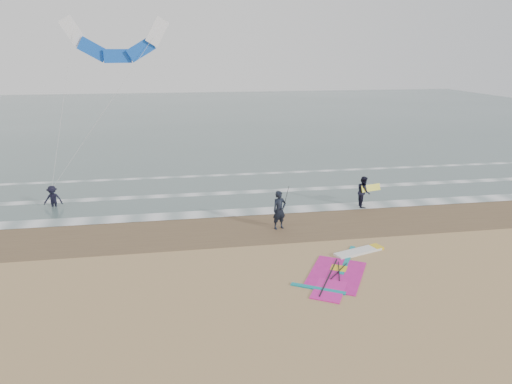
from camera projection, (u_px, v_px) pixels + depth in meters
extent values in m
plane|color=tan|center=(304.00, 278.00, 18.56)|extent=(120.00, 120.00, 0.00)
cube|color=#47605E|center=(214.00, 117.00, 63.78)|extent=(120.00, 80.00, 0.02)
cube|color=brown|center=(275.00, 225.00, 24.21)|extent=(120.00, 5.00, 0.01)
cube|color=white|center=(267.00, 211.00, 26.28)|extent=(120.00, 1.20, 0.02)
cube|color=white|center=(256.00, 192.00, 29.86)|extent=(120.00, 0.70, 0.02)
cube|color=white|center=(246.00, 174.00, 34.10)|extent=(120.00, 0.50, 0.01)
cube|color=white|center=(358.00, 252.00, 20.86)|extent=(2.42, 1.28, 0.11)
cube|color=yellow|center=(376.00, 247.00, 21.33)|extent=(0.58, 0.67, 0.12)
cube|color=#DC1B96|center=(336.00, 274.00, 18.83)|extent=(3.30, 3.65, 0.04)
cube|color=#DC1B96|center=(329.00, 290.00, 17.57)|extent=(1.83, 2.03, 0.04)
cube|color=#0C8C99|center=(347.00, 260.00, 20.13)|extent=(1.69, 2.71, 0.05)
cube|color=#0C8C99|center=(318.00, 289.00, 17.68)|extent=(1.98, 1.26, 0.05)
cube|color=yellow|center=(339.00, 268.00, 19.32)|extent=(0.85, 0.82, 0.05)
cylinder|color=black|center=(329.00, 276.00, 18.59)|extent=(1.74, 2.97, 0.06)
cylinder|color=black|center=(339.00, 271.00, 19.02)|extent=(1.16, 1.29, 0.04)
cylinder|color=black|center=(339.00, 271.00, 19.02)|extent=(0.56, 1.62, 0.04)
imported|color=black|center=(279.00, 210.00, 23.43)|extent=(0.86, 0.69, 2.03)
imported|color=black|center=(363.00, 192.00, 26.79)|extent=(0.85, 1.01, 1.85)
imported|color=black|center=(52.00, 194.00, 26.73)|extent=(1.12, 0.70, 1.66)
cylinder|color=black|center=(285.00, 201.00, 23.34)|extent=(0.17, 0.86, 1.82)
cube|color=yellow|center=(371.00, 188.00, 26.68)|extent=(1.30, 0.51, 0.39)
cube|color=white|center=(73.00, 31.00, 26.84)|extent=(1.51, 0.40, 1.82)
cube|color=blue|center=(93.00, 49.00, 27.31)|extent=(1.80, 0.46, 1.52)
cube|color=blue|center=(118.00, 56.00, 27.64)|extent=(1.62, 0.42, 0.81)
cube|color=blue|center=(141.00, 49.00, 27.75)|extent=(1.80, 0.46, 1.52)
cube|color=white|center=(157.00, 32.00, 27.60)|extent=(1.51, 0.40, 1.82)
cylinder|color=beige|center=(62.00, 110.00, 26.75)|extent=(1.64, 2.74, 8.87)
cylinder|color=beige|center=(105.00, 109.00, 27.13)|extent=(6.52, 2.74, 8.88)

